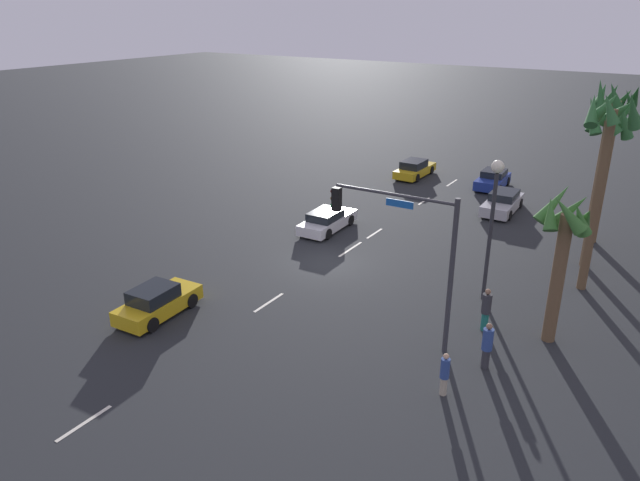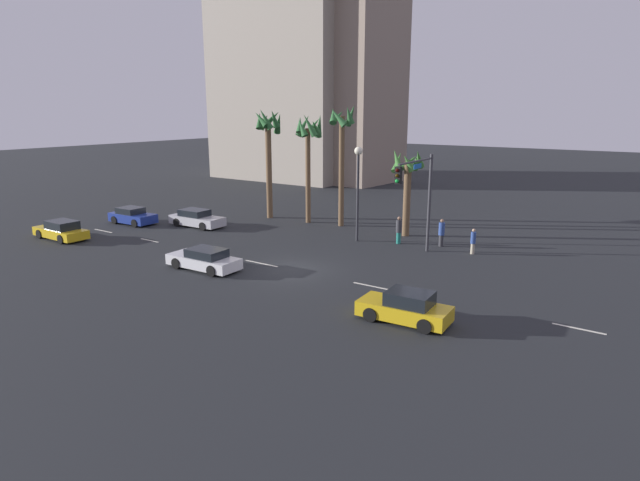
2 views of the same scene
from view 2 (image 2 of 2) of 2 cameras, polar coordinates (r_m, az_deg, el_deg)
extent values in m
plane|color=#232628|center=(30.85, -3.01, -3.15)|extent=(220.00, 220.00, 0.00)
cube|color=silver|center=(43.81, -22.14, 0.96)|extent=(2.14, 0.14, 0.01)
cube|color=silver|center=(39.50, -17.74, 0.01)|extent=(1.88, 0.14, 0.01)
cube|color=silver|center=(34.13, -10.00, -1.66)|extent=(1.88, 0.14, 0.01)
cube|color=silver|center=(32.24, -6.28, -2.45)|extent=(2.49, 0.14, 0.01)
cube|color=silver|center=(28.14, 5.53, -4.87)|extent=(2.16, 0.14, 0.01)
cube|color=silver|center=(25.28, 25.92, -8.48)|extent=(2.11, 0.14, 0.01)
cube|color=navy|center=(45.63, -19.35, 2.32)|extent=(3.99, 1.93, 0.68)
cube|color=black|center=(45.70, -19.59, 3.06)|extent=(1.94, 1.64, 0.47)
cylinder|color=black|center=(45.26, -17.54, 2.14)|extent=(0.65, 0.24, 0.64)
cylinder|color=black|center=(44.21, -19.17, 1.74)|extent=(0.65, 0.24, 0.64)
cylinder|color=black|center=(47.11, -19.47, 2.43)|extent=(0.65, 0.24, 0.64)
cylinder|color=black|center=(46.11, -21.09, 2.06)|extent=(0.65, 0.24, 0.64)
cube|color=gold|center=(23.68, 8.96, -7.42)|extent=(4.07, 1.87, 0.65)
cube|color=black|center=(23.38, 9.56, -6.11)|extent=(1.99, 1.56, 0.58)
cylinder|color=black|center=(23.53, 5.41, -7.88)|extent=(0.65, 0.25, 0.64)
cylinder|color=black|center=(24.85, 6.98, -6.72)|extent=(0.65, 0.25, 0.64)
cylinder|color=black|center=(22.66, 11.11, -8.97)|extent=(0.65, 0.25, 0.64)
cylinder|color=black|center=(24.03, 12.40, -7.68)|extent=(0.65, 0.25, 0.64)
cube|color=silver|center=(31.56, -12.32, -2.19)|extent=(4.52, 1.84, 0.61)
cube|color=black|center=(31.23, -12.02, -1.31)|extent=(2.19, 1.57, 0.48)
cylinder|color=black|center=(32.04, -15.09, -2.37)|extent=(0.65, 0.24, 0.64)
cylinder|color=black|center=(33.09, -13.04, -1.73)|extent=(0.65, 0.24, 0.64)
cylinder|color=black|center=(30.11, -11.50, -3.21)|extent=(0.65, 0.24, 0.64)
cylinder|color=black|center=(31.23, -9.45, -2.49)|extent=(0.65, 0.24, 0.64)
cube|color=gold|center=(42.27, -25.94, 0.77)|extent=(4.50, 1.77, 0.60)
cube|color=black|center=(41.93, -25.84, 1.52)|extent=(2.17, 1.54, 0.58)
cylinder|color=black|center=(43.14, -27.77, 0.62)|extent=(0.64, 0.23, 0.64)
cylinder|color=black|center=(43.88, -25.91, 1.02)|extent=(0.64, 0.23, 0.64)
cylinder|color=black|center=(40.73, -25.93, 0.12)|extent=(0.64, 0.23, 0.64)
cylinder|color=black|center=(41.51, -24.00, 0.56)|extent=(0.64, 0.23, 0.64)
cube|color=#B7B7BC|center=(43.17, -12.97, 2.12)|extent=(4.60, 1.91, 0.67)
cube|color=black|center=(43.25, -13.27, 2.92)|extent=(2.23, 1.63, 0.50)
cylinder|color=black|center=(42.82, -10.83, 1.90)|extent=(0.65, 0.24, 0.64)
cylinder|color=black|center=(41.65, -12.40, 1.49)|extent=(0.65, 0.24, 0.64)
cylinder|color=black|center=(44.77, -13.48, 2.28)|extent=(0.65, 0.24, 0.64)
cylinder|color=black|center=(43.65, -15.04, 1.89)|extent=(0.65, 0.24, 0.64)
cylinder|color=#38383D|center=(34.84, 11.59, 3.87)|extent=(0.20, 0.20, 6.28)
cylinder|color=#38383D|center=(32.20, 10.24, 8.33)|extent=(0.26, 4.92, 0.12)
cube|color=black|center=(30.01, 8.37, 6.91)|extent=(0.33, 0.33, 0.95)
sphere|color=#360503|center=(29.82, 8.25, 7.44)|extent=(0.20, 0.20, 0.20)
sphere|color=#392605|center=(29.85, 8.23, 6.87)|extent=(0.20, 0.20, 0.20)
sphere|color=green|center=(29.89, 8.21, 6.30)|extent=(0.20, 0.20, 0.20)
cube|color=#1959B2|center=(32.45, 10.38, 7.80)|extent=(0.07, 1.10, 0.28)
cylinder|color=#2D2D33|center=(37.01, 4.04, 4.47)|extent=(0.18, 0.18, 5.99)
sphere|color=#F2EACC|center=(36.62, 4.13, 9.53)|extent=(0.56, 0.56, 0.56)
cylinder|color=#B2A58C|center=(35.43, 15.98, -0.85)|extent=(0.27, 0.27, 0.69)
cylinder|color=#2D478C|center=(35.26, 16.05, 0.29)|extent=(0.37, 0.37, 0.75)
sphere|color=tan|center=(35.16, 16.10, 1.04)|extent=(0.20, 0.20, 0.20)
cylinder|color=#333338|center=(36.84, 12.80, -0.02)|extent=(0.41, 0.41, 0.78)
cylinder|color=#2D478C|center=(36.66, 12.87, 1.22)|extent=(0.55, 0.55, 0.86)
sphere|color=#8C664C|center=(36.54, 12.91, 2.05)|extent=(0.23, 0.23, 0.23)
cylinder|color=#1E7266|center=(37.07, 8.38, 0.27)|extent=(0.41, 0.41, 0.79)
cylinder|color=#333338|center=(36.89, 8.43, 1.52)|extent=(0.55, 0.55, 0.86)
sphere|color=#8C664C|center=(36.77, 8.46, 2.36)|extent=(0.23, 0.23, 0.23)
cylinder|color=brown|center=(45.18, -5.47, 7.41)|extent=(0.49, 0.49, 7.97)
cone|color=#235628|center=(44.42, -4.91, 12.85)|extent=(0.63, 1.12, 1.53)
cone|color=#235628|center=(45.15, -4.45, 12.38)|extent=(1.49, 1.29, 1.83)
cone|color=#235628|center=(45.64, -5.13, 12.86)|extent=(1.69, 0.90, 1.51)
cone|color=#235628|center=(45.48, -5.99, 12.48)|extent=(0.95, 1.27, 1.40)
cone|color=#235628|center=(44.98, -6.48, 12.59)|extent=(1.07, 1.20, 1.47)
cone|color=#235628|center=(44.34, -6.33, 12.74)|extent=(1.59, 0.68, 1.46)
cone|color=#235628|center=(44.06, -5.85, 12.79)|extent=(1.44, 1.11, 1.79)
cylinder|color=brown|center=(43.07, -1.29, 6.87)|extent=(0.40, 0.40, 7.55)
cone|color=#2D6633|center=(42.43, -0.49, 11.97)|extent=(0.69, 1.39, 1.40)
cone|color=#2D6633|center=(42.97, -0.08, 12.16)|extent=(1.30, 1.26, 1.92)
cone|color=#2D6633|center=(43.56, -0.83, 12.05)|extent=(1.69, 0.85, 1.65)
cone|color=#2D6633|center=(43.63, -1.76, 12.17)|extent=(1.24, 1.47, 1.88)
cone|color=#2D6633|center=(42.85, -2.17, 12.25)|extent=(0.97, 1.17, 1.38)
cone|color=#2D6633|center=(42.27, -1.92, 11.90)|extent=(1.16, 0.66, 1.44)
cone|color=#2D6633|center=(41.88, -1.13, 12.19)|extent=(1.35, 1.33, 1.85)
cylinder|color=brown|center=(39.05, 9.26, 4.36)|extent=(0.52, 0.52, 5.38)
cone|color=#38702D|center=(38.48, 10.53, 8.59)|extent=(0.78, 1.50, 1.51)
cone|color=#38702D|center=(38.99, 10.27, 8.33)|extent=(1.18, 1.10, 1.40)
cone|color=#38702D|center=(39.34, 9.51, 8.26)|extent=(1.41, 0.95, 1.28)
cone|color=#38702D|center=(39.00, 8.30, 8.27)|extent=(0.66, 1.47, 1.60)
cone|color=#38702D|center=(38.34, 8.21, 8.52)|extent=(1.55, 1.45, 1.70)
cone|color=#38702D|center=(38.08, 9.41, 8.17)|extent=(1.26, 0.98, 1.37)
cylinder|color=brown|center=(41.75, 2.31, 7.30)|extent=(0.42, 0.42, 8.50)
cone|color=#2D6633|center=(41.09, 3.13, 13.23)|extent=(0.64, 1.08, 1.44)
cone|color=#2D6633|center=(41.98, 3.33, 13.22)|extent=(1.43, 1.02, 1.75)
cone|color=#2D6633|center=(42.01, 1.87, 13.04)|extent=(1.06, 1.43, 1.27)
cone|color=#2D6633|center=(41.46, 1.41, 13.18)|extent=(1.18, 1.39, 1.40)
cone|color=#2D6633|center=(40.74, 1.94, 13.04)|extent=(1.57, 0.81, 1.55)
cube|color=#9E9384|center=(72.45, -3.45, 16.76)|extent=(18.88, 11.41, 25.42)
cube|color=gray|center=(72.35, -0.09, 20.15)|extent=(21.54, 11.69, 33.89)
camera|label=1|loc=(39.03, 45.42, 15.23)|focal=33.26mm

